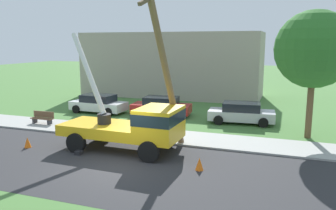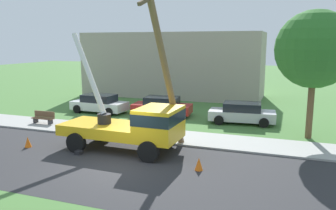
% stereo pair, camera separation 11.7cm
% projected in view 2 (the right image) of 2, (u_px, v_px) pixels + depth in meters
% --- Properties ---
extents(ground_plane, '(120.00, 120.00, 0.00)m').
position_uv_depth(ground_plane, '(193.00, 114.00, 26.38)').
color(ground_plane, '#477538').
extents(road_asphalt, '(80.00, 7.55, 0.01)m').
position_uv_depth(road_asphalt, '(119.00, 166.00, 15.27)').
color(road_asphalt, '#2B2B2D').
rests_on(road_asphalt, ground).
extents(sidewalk_strip, '(80.00, 2.85, 0.10)m').
position_uv_depth(sidewalk_strip, '(161.00, 136.00, 20.08)').
color(sidewalk_strip, '#9E9E99').
rests_on(sidewalk_strip, ground).
extents(utility_truck, '(6.76, 3.21, 5.98)m').
position_uv_depth(utility_truck, '(135.00, 124.00, 17.10)').
color(utility_truck, gold).
rests_on(utility_truck, ground).
extents(leaning_utility_pole, '(1.03, 3.95, 8.46)m').
position_uv_depth(leaning_utility_pole, '(165.00, 66.00, 16.44)').
color(leaning_utility_pole, brown).
rests_on(leaning_utility_pole, ground).
extents(traffic_cone_ahead, '(0.36, 0.36, 0.56)m').
position_uv_depth(traffic_cone_ahead, '(199.00, 164.00, 14.74)').
color(traffic_cone_ahead, orange).
rests_on(traffic_cone_ahead, ground).
extents(traffic_cone_behind, '(0.36, 0.36, 0.56)m').
position_uv_depth(traffic_cone_behind, '(28.00, 142.00, 17.99)').
color(traffic_cone_behind, orange).
rests_on(traffic_cone_behind, ground).
extents(traffic_cone_curbside, '(0.36, 0.36, 0.56)m').
position_uv_depth(traffic_cone_curbside, '(161.00, 141.00, 18.20)').
color(traffic_cone_curbside, orange).
rests_on(traffic_cone_curbside, ground).
extents(parked_sedan_white, '(4.49, 2.18, 1.42)m').
position_uv_depth(parked_sedan_white, '(99.00, 104.00, 26.84)').
color(parked_sedan_white, silver).
rests_on(parked_sedan_white, ground).
extents(parked_sedan_red, '(4.54, 2.27, 1.42)m').
position_uv_depth(parked_sedan_red, '(162.00, 106.00, 25.71)').
color(parked_sedan_red, '#B21E1E').
rests_on(parked_sedan_red, ground).
extents(parked_sedan_silver, '(4.54, 2.26, 1.42)m').
position_uv_depth(parked_sedan_silver, '(242.00, 113.00, 23.26)').
color(parked_sedan_silver, '#B7B7BF').
rests_on(parked_sedan_silver, ground).
extents(park_bench, '(1.60, 0.45, 0.90)m').
position_uv_depth(park_bench, '(43.00, 118.00, 22.88)').
color(park_bench, brown).
rests_on(park_bench, ground).
extents(roadside_tree_near, '(4.33, 4.33, 7.24)m').
position_uv_depth(roadside_tree_near, '(315.00, 50.00, 18.87)').
color(roadside_tree_near, brown).
rests_on(roadside_tree_near, ground).
extents(lowrise_building_backdrop, '(18.00, 6.00, 6.40)m').
position_uv_depth(lowrise_building_backdrop, '(173.00, 64.00, 35.11)').
color(lowrise_building_backdrop, '#A5998C').
rests_on(lowrise_building_backdrop, ground).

